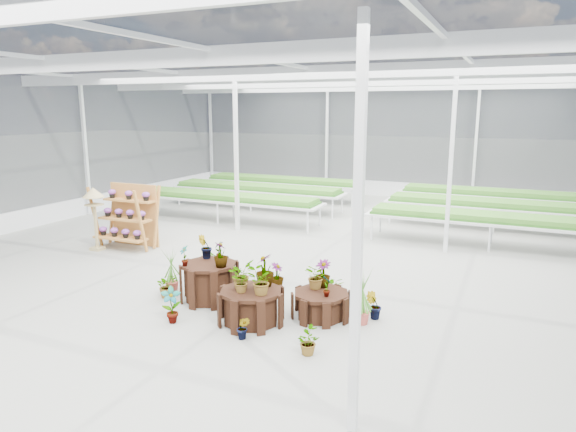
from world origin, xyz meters
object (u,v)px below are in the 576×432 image
at_px(bird_table, 95,219).
at_px(shelf_rack, 126,217).
at_px(plinth_mid, 251,306).
at_px(plinth_low, 321,305).
at_px(plinth_tall, 210,282).

bearing_deg(bird_table, shelf_rack, 35.56).
bearing_deg(bird_table, plinth_mid, -28.15).
bearing_deg(bird_table, plinth_low, -19.64).
height_order(plinth_mid, plinth_low, plinth_mid).
distance_m(plinth_mid, bird_table, 6.29).
relative_size(plinth_tall, plinth_mid, 0.97).
height_order(plinth_mid, shelf_rack, shelf_rack).
height_order(shelf_rack, bird_table, shelf_rack).
relative_size(plinth_mid, plinth_low, 1.09).
bearing_deg(plinth_tall, plinth_low, 2.60).
distance_m(plinth_mid, shelf_rack, 6.00).
distance_m(shelf_rack, bird_table, 0.74).
distance_m(plinth_low, bird_table, 7.02).
xyz_separation_m(plinth_mid, bird_table, (-5.77, 2.45, 0.52)).
distance_m(plinth_low, shelf_rack, 6.62).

